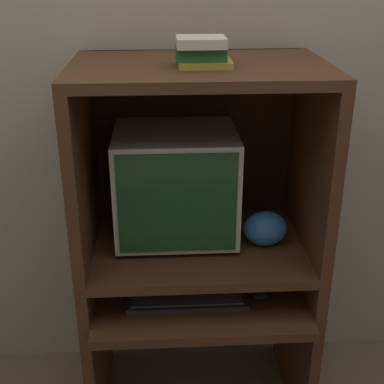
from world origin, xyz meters
The scene contains 9 objects.
wall_back centered at (0.00, 0.64, 1.30)m, with size 6.00×0.06×2.60m.
desk_base centered at (0.00, 0.25, 0.39)m, with size 0.87×0.64×0.60m.
desk_monitor_shelf centered at (0.00, 0.29, 0.73)m, with size 0.87×0.58×0.17m.
hutch_upper centered at (0.00, 0.32, 1.21)m, with size 0.87×0.58×0.68m.
crt_monitor centered at (-0.08, 0.36, 0.99)m, with size 0.45×0.39×0.42m.
keyboard centered at (-0.05, 0.15, 0.61)m, with size 0.44×0.14×0.03m.
mouse centered at (0.23, 0.15, 0.62)m, with size 0.07×0.05×0.03m.
snack_bag centered at (0.25, 0.26, 0.84)m, with size 0.16×0.12×0.13m.
book_stack centered at (0.00, 0.23, 1.50)m, with size 0.18×0.14×0.09m.
Camera 1 is at (-0.13, -1.50, 1.78)m, focal length 50.00 mm.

